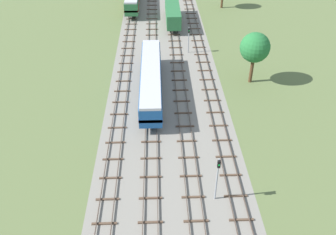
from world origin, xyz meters
The scene contains 11 objects.
ground_plane centered at (0.00, 56.00, 0.00)m, with size 480.00×480.00×0.00m, color #5B6B3D.
ballast_bed centered at (0.00, 56.00, 0.00)m, with size 17.06×176.00×0.01m, color gray.
track_far_left centered at (-6.53, 57.00, 0.14)m, with size 2.40×126.00×0.29m.
track_left centered at (-2.18, 57.00, 0.14)m, with size 2.40×126.00×0.29m.
track_centre_left centered at (2.18, 57.00, 0.14)m, with size 2.40×126.00×0.29m.
track_centre centered at (6.53, 57.00, 0.14)m, with size 2.40×126.00×0.29m.
diesel_railcar_left_nearest centered at (-2.18, 42.78, 2.60)m, with size 2.96×20.50×3.80m.
freight_boxcar_centre_left_near centered at (2.18, 70.79, 2.45)m, with size 2.87×14.00×3.60m.
signal_post_nearest centered at (4.35, 56.49, 3.01)m, with size 0.28×0.47×4.68m.
signal_post_near centered at (4.35, 22.24, 3.44)m, with size 0.28×0.47×5.41m.
lineside_tree_2 centered at (13.12, 45.78, 5.70)m, with size 4.43×4.43×7.96m.
Camera 1 is at (-1.24, -2.39, 27.97)m, focal length 38.37 mm.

